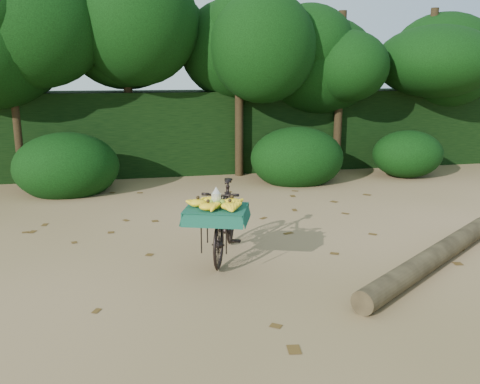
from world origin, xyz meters
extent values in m
plane|color=tan|center=(0.00, 0.00, 0.00)|extent=(80.00, 80.00, 0.00)
imported|color=black|center=(-0.77, 0.38, 0.46)|extent=(0.93, 1.59, 0.92)
cube|color=black|center=(-0.97, -0.18, 0.75)|extent=(0.45, 0.49, 0.02)
cube|color=#16533C|center=(-0.97, -0.18, 0.77)|extent=(0.81, 0.74, 0.01)
ellipsoid|color=olive|center=(-0.91, -0.20, 0.82)|extent=(0.09, 0.07, 0.10)
ellipsoid|color=olive|center=(-0.93, -0.14, 0.82)|extent=(0.09, 0.07, 0.10)
ellipsoid|color=olive|center=(-1.01, -0.13, 0.82)|extent=(0.09, 0.07, 0.10)
ellipsoid|color=olive|center=(-1.03, -0.19, 0.82)|extent=(0.09, 0.07, 0.10)
ellipsoid|color=olive|center=(-0.97, -0.24, 0.82)|extent=(0.09, 0.07, 0.10)
cylinder|color=#EAE5C6|center=(-0.97, -0.17, 0.86)|extent=(0.11, 0.11, 0.14)
cylinder|color=brown|center=(1.54, -0.51, 0.12)|extent=(2.90, 2.11, 0.24)
cube|color=black|center=(0.00, 6.30, 0.90)|extent=(26.00, 1.80, 1.80)
camera|label=1|loc=(-1.89, -5.45, 2.20)|focal=38.00mm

